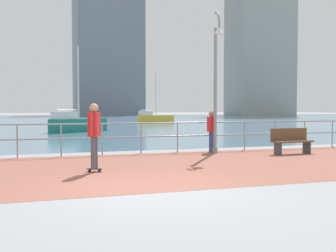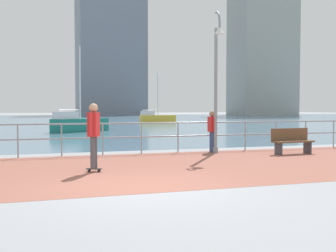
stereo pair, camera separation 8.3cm
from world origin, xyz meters
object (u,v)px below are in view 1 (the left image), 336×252
(bystander, at_px, (212,128))
(sailboat_teal, at_px, (77,124))
(lamppost, at_px, (216,75))
(skateboarder, at_px, (94,131))
(sailboat_red, at_px, (154,118))
(park_bench, at_px, (291,141))

(bystander, xyz_separation_m, sailboat_teal, (-3.66, 14.91, -0.33))
(lamppost, relative_size, bystander, 3.33)
(skateboarder, bearing_deg, bystander, 35.08)
(bystander, relative_size, sailboat_teal, 0.26)
(lamppost, height_order, sailboat_red, sailboat_red)
(skateboarder, bearing_deg, sailboat_teal, 86.52)
(skateboarder, height_order, bystander, skateboarder)
(skateboarder, distance_m, sailboat_teal, 18.30)
(skateboarder, xyz_separation_m, sailboat_teal, (1.11, 18.26, -0.49))
(lamppost, distance_m, bystander, 1.99)
(lamppost, height_order, bystander, lamppost)
(sailboat_teal, relative_size, sailboat_red, 1.06)
(sailboat_red, bearing_deg, sailboat_teal, -122.88)
(lamppost, bearing_deg, skateboarder, -148.38)
(bystander, relative_size, park_bench, 0.95)
(sailboat_red, bearing_deg, bystander, -101.88)
(sailboat_teal, bearing_deg, skateboarder, -93.48)
(skateboarder, distance_m, bystander, 5.84)
(lamppost, xyz_separation_m, park_bench, (2.54, -0.95, -2.38))
(park_bench, relative_size, sailboat_red, 0.28)
(lamppost, height_order, park_bench, lamppost)
(lamppost, bearing_deg, park_bench, -20.47)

